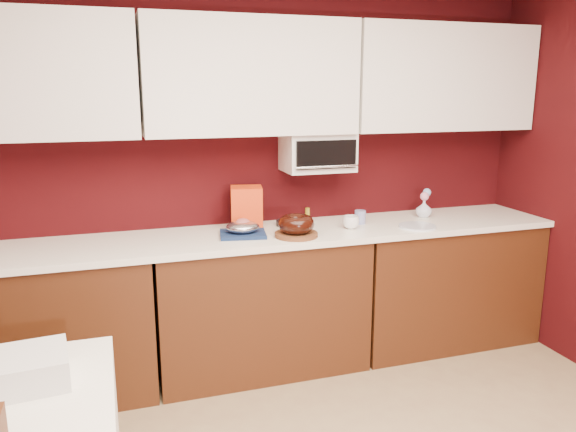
% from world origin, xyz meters
% --- Properties ---
extents(wall_back, '(4.00, 0.02, 2.50)m').
position_xyz_m(wall_back, '(0.00, 2.25, 1.25)').
color(wall_back, '#340709').
rests_on(wall_back, floor).
extents(base_cabinet_left, '(1.31, 0.58, 0.86)m').
position_xyz_m(base_cabinet_left, '(-1.33, 1.94, 0.43)').
color(base_cabinet_left, '#431F0D').
rests_on(base_cabinet_left, floor).
extents(base_cabinet_center, '(1.31, 0.58, 0.86)m').
position_xyz_m(base_cabinet_center, '(0.00, 1.94, 0.43)').
color(base_cabinet_center, '#431F0D').
rests_on(base_cabinet_center, floor).
extents(base_cabinet_right, '(1.31, 0.58, 0.86)m').
position_xyz_m(base_cabinet_right, '(1.33, 1.94, 0.43)').
color(base_cabinet_right, '#431F0D').
rests_on(base_cabinet_right, floor).
extents(countertop, '(4.00, 0.62, 0.04)m').
position_xyz_m(countertop, '(0.00, 1.94, 0.88)').
color(countertop, white).
rests_on(countertop, base_cabinet_center).
extents(upper_cabinet_left, '(1.31, 0.33, 0.70)m').
position_xyz_m(upper_cabinet_left, '(-1.33, 2.08, 1.85)').
color(upper_cabinet_left, white).
rests_on(upper_cabinet_left, wall_back).
extents(upper_cabinet_center, '(1.31, 0.33, 0.70)m').
position_xyz_m(upper_cabinet_center, '(0.00, 2.08, 1.85)').
color(upper_cabinet_center, white).
rests_on(upper_cabinet_center, wall_back).
extents(upper_cabinet_right, '(1.31, 0.33, 0.70)m').
position_xyz_m(upper_cabinet_right, '(1.33, 2.08, 1.85)').
color(upper_cabinet_right, white).
rests_on(upper_cabinet_right, wall_back).
extents(toaster_oven, '(0.45, 0.30, 0.25)m').
position_xyz_m(toaster_oven, '(0.45, 2.10, 1.38)').
color(toaster_oven, white).
rests_on(toaster_oven, upper_cabinet_center).
extents(toaster_oven_door, '(0.40, 0.02, 0.18)m').
position_xyz_m(toaster_oven_door, '(0.45, 1.94, 1.38)').
color(toaster_oven_door, black).
rests_on(toaster_oven_door, toaster_oven).
extents(toaster_oven_handle, '(0.42, 0.02, 0.02)m').
position_xyz_m(toaster_oven_handle, '(0.45, 1.93, 1.30)').
color(toaster_oven_handle, silver).
rests_on(toaster_oven_handle, toaster_oven).
extents(cake_base, '(0.35, 0.35, 0.02)m').
position_xyz_m(cake_base, '(0.20, 1.79, 0.91)').
color(cake_base, brown).
rests_on(cake_base, countertop).
extents(bundt_cake, '(0.24, 0.24, 0.09)m').
position_xyz_m(bundt_cake, '(0.20, 1.79, 0.98)').
color(bundt_cake, black).
rests_on(bundt_cake, cake_base).
extents(navy_towel, '(0.31, 0.28, 0.02)m').
position_xyz_m(navy_towel, '(-0.11, 1.91, 0.91)').
color(navy_towel, '#14264D').
rests_on(navy_towel, countertop).
extents(foil_ham_nest, '(0.21, 0.18, 0.08)m').
position_xyz_m(foil_ham_nest, '(-0.11, 1.91, 0.96)').
color(foil_ham_nest, silver).
rests_on(foil_ham_nest, navy_towel).
extents(roasted_ham, '(0.10, 0.09, 0.06)m').
position_xyz_m(roasted_ham, '(-0.11, 1.91, 0.98)').
color(roasted_ham, '#B45752').
rests_on(roasted_ham, foil_ham_nest).
extents(pandoro_box, '(0.23, 0.22, 0.27)m').
position_xyz_m(pandoro_box, '(-0.04, 2.09, 1.03)').
color(pandoro_box, red).
rests_on(pandoro_box, countertop).
extents(dark_pan, '(0.24, 0.24, 0.03)m').
position_xyz_m(dark_pan, '(0.25, 2.08, 0.92)').
color(dark_pan, black).
rests_on(dark_pan, countertop).
extents(coffee_mug, '(0.13, 0.13, 0.10)m').
position_xyz_m(coffee_mug, '(0.60, 1.87, 0.95)').
color(coffee_mug, white).
rests_on(coffee_mug, countertop).
extents(blue_jar, '(0.10, 0.10, 0.09)m').
position_xyz_m(blue_jar, '(0.71, 1.98, 0.94)').
color(blue_jar, navy).
rests_on(blue_jar, countertop).
extents(flower_vase, '(0.10, 0.10, 0.13)m').
position_xyz_m(flower_vase, '(1.22, 2.02, 0.97)').
color(flower_vase, silver).
rests_on(flower_vase, countertop).
extents(flower_pink, '(0.06, 0.06, 0.06)m').
position_xyz_m(flower_pink, '(1.22, 2.02, 1.05)').
color(flower_pink, pink).
rests_on(flower_pink, flower_vase).
extents(flower_blue, '(0.06, 0.06, 0.06)m').
position_xyz_m(flower_blue, '(1.25, 2.04, 1.07)').
color(flower_blue, '#809FCD').
rests_on(flower_blue, flower_vase).
extents(china_plate, '(0.25, 0.25, 0.01)m').
position_xyz_m(china_plate, '(1.02, 1.77, 0.91)').
color(china_plate, silver).
rests_on(china_plate, countertop).
extents(amber_bottle, '(0.04, 0.04, 0.09)m').
position_xyz_m(amber_bottle, '(0.40, 2.14, 0.95)').
color(amber_bottle, olive).
rests_on(amber_bottle, countertop).
extents(newspaper_stack, '(0.34, 0.29, 0.11)m').
position_xyz_m(newspaper_stack, '(-1.21, 0.68, 0.81)').
color(newspaper_stack, silver).
rests_on(newspaper_stack, dining_table).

